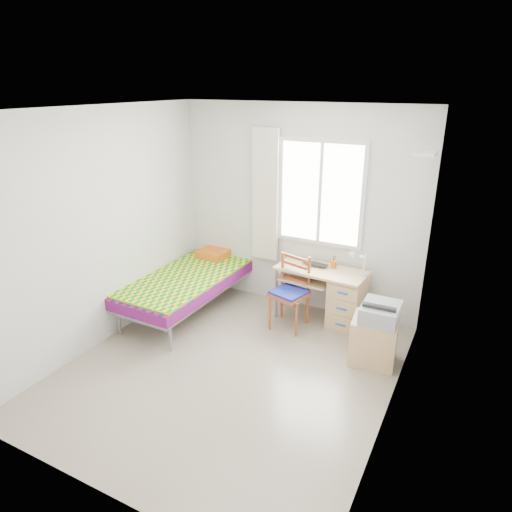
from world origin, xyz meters
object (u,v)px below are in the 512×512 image
at_px(cabinet, 373,341).
at_px(printer, 381,312).
at_px(chair, 292,288).
at_px(desk, 342,297).
at_px(bed, 191,279).

distance_m(cabinet, printer, 0.35).
height_order(chair, cabinet, chair).
bearing_deg(desk, chair, -147.87).
bearing_deg(cabinet, chair, 156.67).
distance_m(desk, chair, 0.63).
xyz_separation_m(bed, cabinet, (2.42, -0.14, -0.16)).
bearing_deg(chair, desk, 44.11).
distance_m(chair, cabinet, 1.16).
bearing_deg(bed, printer, -1.62).
xyz_separation_m(bed, printer, (2.46, -0.14, 0.18)).
relative_size(bed, printer, 4.59).
bearing_deg(chair, printer, -0.36).
xyz_separation_m(bed, desk, (1.88, 0.48, -0.05)).
xyz_separation_m(desk, chair, (-0.55, -0.30, 0.13)).
height_order(cabinet, printer, printer).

